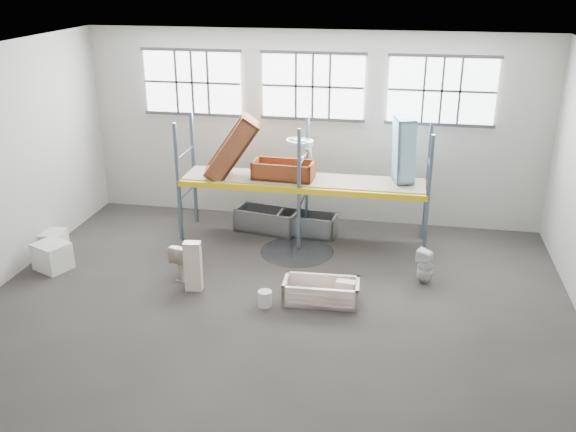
% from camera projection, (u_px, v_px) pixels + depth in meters
% --- Properties ---
extents(floor, '(12.00, 10.00, 0.10)m').
position_uv_depth(floor, '(274.00, 309.00, 12.83)').
color(floor, '#433E39').
rests_on(floor, ground).
extents(ceiling, '(12.00, 10.00, 0.10)m').
position_uv_depth(ceiling, '(272.00, 53.00, 10.94)').
color(ceiling, silver).
rests_on(ceiling, ground).
extents(wall_back, '(12.00, 0.10, 5.00)m').
position_uv_depth(wall_back, '(313.00, 128.00, 16.49)').
color(wall_back, '#AEABA0').
rests_on(wall_back, ground).
extents(wall_front, '(12.00, 0.10, 5.00)m').
position_uv_depth(wall_front, '(184.00, 334.00, 7.27)').
color(wall_front, '#A7A59B').
rests_on(wall_front, ground).
extents(window_left, '(2.60, 0.04, 1.60)m').
position_uv_depth(window_left, '(193.00, 82.00, 16.53)').
color(window_left, white).
rests_on(window_left, wall_back).
extents(window_mid, '(2.60, 0.04, 1.60)m').
position_uv_depth(window_mid, '(313.00, 86.00, 15.98)').
color(window_mid, white).
rests_on(window_mid, wall_back).
extents(window_right, '(2.60, 0.04, 1.60)m').
position_uv_depth(window_right, '(442.00, 91.00, 15.44)').
color(window_right, white).
rests_on(window_right, wall_back).
extents(rack_upright_la, '(0.08, 0.08, 3.00)m').
position_uv_depth(rack_upright_la, '(178.00, 183.00, 15.41)').
color(rack_upright_la, slate).
rests_on(rack_upright_la, floor).
extents(rack_upright_lb, '(0.08, 0.08, 3.00)m').
position_uv_depth(rack_upright_lb, '(194.00, 169.00, 16.51)').
color(rack_upright_lb, slate).
rests_on(rack_upright_lb, floor).
extents(rack_upright_ma, '(0.08, 0.08, 3.00)m').
position_uv_depth(rack_upright_ma, '(299.00, 191.00, 14.90)').
color(rack_upright_ma, slate).
rests_on(rack_upright_ma, floor).
extents(rack_upright_mb, '(0.08, 0.08, 3.00)m').
position_uv_depth(rack_upright_mb, '(307.00, 175.00, 16.00)').
color(rack_upright_mb, slate).
rests_on(rack_upright_mb, floor).
extents(rack_upright_ra, '(0.08, 0.08, 3.00)m').
position_uv_depth(rack_upright_ra, '(428.00, 199.00, 14.39)').
color(rack_upright_ra, slate).
rests_on(rack_upright_ra, floor).
extents(rack_upright_rb, '(0.08, 0.08, 3.00)m').
position_uv_depth(rack_upright_rb, '(427.00, 182.00, 15.48)').
color(rack_upright_rb, slate).
rests_on(rack_upright_rb, floor).
extents(rack_beam_front, '(6.00, 0.10, 0.14)m').
position_uv_depth(rack_beam_front, '(299.00, 191.00, 14.90)').
color(rack_beam_front, yellow).
rests_on(rack_beam_front, floor).
extents(rack_beam_back, '(6.00, 0.10, 0.14)m').
position_uv_depth(rack_beam_back, '(307.00, 175.00, 16.00)').
color(rack_beam_back, yellow).
rests_on(rack_beam_back, floor).
extents(shelf_deck, '(5.90, 1.10, 0.03)m').
position_uv_depth(shelf_deck, '(303.00, 179.00, 15.42)').
color(shelf_deck, gray).
rests_on(shelf_deck, floor).
extents(wet_patch, '(1.80, 1.80, 0.00)m').
position_uv_depth(wet_patch, '(297.00, 251.00, 15.27)').
color(wet_patch, black).
rests_on(wet_patch, floor).
extents(bathtub_beige, '(1.58, 0.80, 0.46)m').
position_uv_depth(bathtub_beige, '(321.00, 291.00, 12.94)').
color(bathtub_beige, beige).
rests_on(bathtub_beige, floor).
extents(cistern_spare, '(0.42, 0.23, 0.38)m').
position_uv_depth(cistern_spare, '(346.00, 289.00, 12.91)').
color(cistern_spare, beige).
rests_on(cistern_spare, bathtub_beige).
extents(sink_in_tub, '(0.41, 0.41, 0.14)m').
position_uv_depth(sink_in_tub, '(304.00, 290.00, 13.13)').
color(sink_in_tub, beige).
rests_on(sink_in_tub, bathtub_beige).
extents(toilet_beige, '(0.63, 0.89, 0.83)m').
position_uv_depth(toilet_beige, '(187.00, 259.00, 13.94)').
color(toilet_beige, beige).
rests_on(toilet_beige, floor).
extents(cistern_tall, '(0.38, 0.27, 1.10)m').
position_uv_depth(cistern_tall, '(193.00, 266.00, 13.30)').
color(cistern_tall, beige).
rests_on(cistern_tall, floor).
extents(toilet_white, '(0.47, 0.46, 0.78)m').
position_uv_depth(toilet_white, '(425.00, 266.00, 13.66)').
color(toilet_white, white).
rests_on(toilet_white, floor).
extents(steel_tub_left, '(1.73, 1.05, 0.59)m').
position_uv_depth(steel_tub_left, '(268.00, 220.00, 16.38)').
color(steel_tub_left, '#A0A2A8').
rests_on(steel_tub_left, floor).
extents(steel_tub_right, '(1.53, 0.80, 0.54)m').
position_uv_depth(steel_tub_right, '(307.00, 224.00, 16.18)').
color(steel_tub_right, '#A2A6AA').
rests_on(steel_tub_right, floor).
extents(rust_tub_flat, '(1.51, 0.76, 0.42)m').
position_uv_depth(rust_tub_flat, '(283.00, 170.00, 15.36)').
color(rust_tub_flat, maroon).
rests_on(rust_tub_flat, shelf_deck).
extents(rust_tub_tilted, '(1.53, 1.08, 1.70)m').
position_uv_depth(rust_tub_tilted, '(232.00, 148.00, 15.39)').
color(rust_tub_tilted, brown).
rests_on(rust_tub_tilted, shelf_deck).
extents(sink_on_shelf, '(0.81, 0.72, 0.59)m').
position_uv_depth(sink_on_shelf, '(299.00, 162.00, 15.02)').
color(sink_on_shelf, silver).
rests_on(sink_on_shelf, rust_tub_flat).
extents(blue_tub_upright, '(0.63, 0.80, 1.54)m').
position_uv_depth(blue_tub_upright, '(404.00, 150.00, 14.93)').
color(blue_tub_upright, '#82B2C9').
rests_on(blue_tub_upright, shelf_deck).
extents(bucket, '(0.30, 0.30, 0.33)m').
position_uv_depth(bucket, '(265.00, 299.00, 12.78)').
color(bucket, beige).
rests_on(bucket, floor).
extents(carton_near, '(0.92, 0.86, 0.62)m').
position_uv_depth(carton_near, '(52.00, 256.00, 14.30)').
color(carton_near, silver).
rests_on(carton_near, floor).
extents(carton_far, '(0.68, 0.68, 0.50)m').
position_uv_depth(carton_far, '(52.00, 241.00, 15.23)').
color(carton_far, silver).
rests_on(carton_far, floor).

